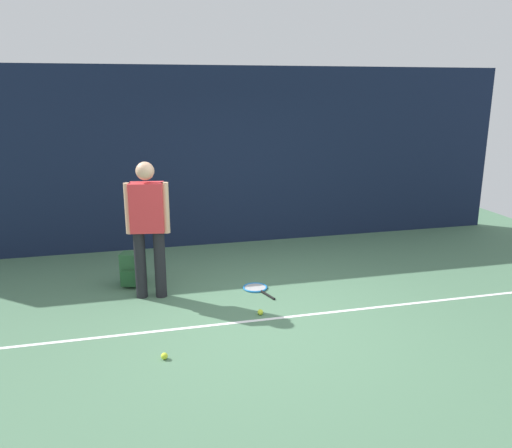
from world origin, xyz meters
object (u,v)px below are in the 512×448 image
at_px(tennis_racket, 256,288).
at_px(tennis_ball_by_fence, 260,312).
at_px(tennis_ball_near_player, 164,356).
at_px(backpack, 133,270).
at_px(tennis_player, 148,222).

distance_m(tennis_racket, tennis_ball_by_fence, 0.78).
bearing_deg(tennis_racket, tennis_ball_near_player, 121.40).
relative_size(backpack, tennis_ball_near_player, 6.67).
bearing_deg(tennis_ball_near_player, tennis_racket, 49.53).
height_order(backpack, tennis_ball_by_fence, backpack).
xyz_separation_m(tennis_racket, backpack, (-1.55, 0.53, 0.20)).
xyz_separation_m(tennis_player, tennis_ball_near_player, (0.04, -1.60, -0.93)).
relative_size(backpack, tennis_ball_by_fence, 6.67).
height_order(tennis_player, backpack, tennis_player).
bearing_deg(tennis_player, tennis_ball_near_player, -78.95).
bearing_deg(backpack, tennis_player, -43.93).
height_order(tennis_racket, backpack, backpack).
bearing_deg(tennis_ball_by_fence, backpack, 137.23).
relative_size(tennis_racket, backpack, 1.45).
distance_m(backpack, tennis_ball_by_fence, 1.93).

